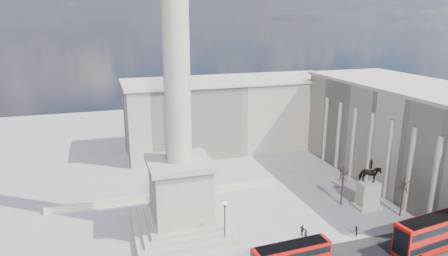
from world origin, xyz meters
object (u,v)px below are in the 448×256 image
at_px(pedestrian_walking, 306,235).
at_px(pedestrian_standing, 356,231).
at_px(red_bus_d, 434,233).
at_px(equestrian_statue, 368,191).
at_px(pedestrian_crossing, 302,230).
at_px(nelsons_column, 179,146).
at_px(victorian_lamp, 225,219).

xyz_separation_m(pedestrian_walking, pedestrian_standing, (7.33, -1.20, -0.05)).
bearing_deg(red_bus_d, pedestrian_standing, 133.54).
relative_size(equestrian_statue, pedestrian_crossing, 4.85).
height_order(nelsons_column, pedestrian_standing, nelsons_column).
relative_size(victorian_lamp, pedestrian_walking, 3.87).
relative_size(pedestrian_standing, pedestrian_crossing, 0.91).
xyz_separation_m(equestrian_statue, pedestrian_crossing, (-14.45, -4.80, -2.06)).
xyz_separation_m(nelsons_column, pedestrian_walking, (16.06, -8.39, -12.08)).
relative_size(victorian_lamp, pedestrian_crossing, 3.74).
distance_m(victorian_lamp, equestrian_statue, 26.01).
relative_size(red_bus_d, pedestrian_standing, 7.77).
distance_m(nelsons_column, pedestrian_standing, 28.04).
xyz_separation_m(victorian_lamp, pedestrian_crossing, (11.30, -1.25, -2.95)).
xyz_separation_m(red_bus_d, pedestrian_walking, (-14.92, 7.41, -1.73)).
bearing_deg(pedestrian_standing, pedestrian_walking, -44.74).
bearing_deg(pedestrian_walking, victorian_lamp, -179.75).
height_order(red_bus_d, equestrian_statue, equestrian_statue).
bearing_deg(equestrian_statue, victorian_lamp, -172.15).
bearing_deg(pedestrian_walking, pedestrian_crossing, 98.22).
relative_size(victorian_lamp, pedestrian_standing, 4.10).
xyz_separation_m(nelsons_column, pedestrian_standing, (23.39, -9.59, -12.13)).
relative_size(nelsons_column, pedestrian_walking, 29.74).
height_order(nelsons_column, pedestrian_walking, nelsons_column).
distance_m(nelsons_column, victorian_lamp, 11.91).
height_order(equestrian_statue, pedestrian_walking, equestrian_statue).
relative_size(nelsons_column, pedestrian_standing, 31.49).
height_order(nelsons_column, equestrian_statue, nelsons_column).
height_order(equestrian_statue, pedestrian_crossing, equestrian_statue).
xyz_separation_m(red_bus_d, pedestrian_standing, (-7.59, 6.20, -1.77)).
bearing_deg(victorian_lamp, pedestrian_crossing, -6.29).
height_order(nelsons_column, victorian_lamp, nelsons_column).
bearing_deg(pedestrian_crossing, pedestrian_standing, -137.56).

